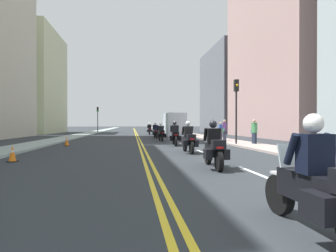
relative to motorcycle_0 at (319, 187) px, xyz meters
name	(u,v)px	position (x,y,z in m)	size (l,w,h in m)	color
ground_plane	(136,133)	(-1.80, 44.37, -0.64)	(264.00, 264.00, 0.00)	#2A2F33
sidewalk_left	(93,132)	(-9.00, 44.37, -0.58)	(2.31, 144.00, 0.12)	#91A39D
sidewalk_right	(176,132)	(5.40, 44.37, -0.58)	(2.31, 144.00, 0.12)	#A7958D
centreline_yellow_inner	(135,132)	(-1.92, 44.37, -0.64)	(0.12, 132.00, 0.01)	yellow
centreline_yellow_outer	(136,132)	(-1.68, 44.37, -0.64)	(0.12, 132.00, 0.01)	yellow
lane_dashes_white	(166,138)	(1.23, 25.37, -0.64)	(0.14, 56.40, 0.01)	silver
building_right_1	(291,6)	(15.27, 25.04, 14.09)	(8.86, 16.34, 29.46)	tan
building_left_2	(31,82)	(-18.53, 42.75, 7.54)	(8.18, 13.60, 16.36)	#BBC399
building_right_2	(234,91)	(15.03, 41.71, 6.53)	(8.36, 14.27, 14.35)	slate
motorcycle_0	(319,187)	(0.00, 0.00, 0.00)	(0.78, 2.16, 1.59)	black
motorcycle_1	(214,149)	(0.28, 5.40, 0.00)	(0.78, 2.18, 1.58)	black
motorcycle_2	(189,140)	(0.43, 10.14, 0.02)	(0.77, 2.16, 1.62)	black
motorcycle_3	(175,136)	(0.48, 14.90, 0.03)	(0.78, 2.24, 1.65)	black
motorcycle_4	(161,133)	(0.08, 19.97, 0.01)	(0.78, 2.12, 1.57)	black
motorcycle_5	(156,132)	(0.02, 24.56, 0.03)	(0.78, 2.21, 1.62)	black
motorcycle_6	(155,131)	(0.40, 29.67, 0.03)	(0.78, 2.13, 1.65)	black
motorcycle_7	(149,130)	(0.00, 34.50, 0.03)	(0.76, 2.14, 1.68)	black
traffic_cone_0	(12,154)	(-6.96, 7.89, -0.33)	(0.33, 0.33, 0.64)	black
traffic_cone_1	(67,141)	(-6.73, 15.63, -0.32)	(0.36, 0.36, 0.64)	black
traffic_light_near	(236,100)	(4.65, 14.44, 2.47)	(0.28, 0.38, 4.49)	black
traffic_light_far	(98,115)	(-8.24, 44.13, 2.40)	(0.28, 0.38, 4.41)	black
pedestrian_0	(225,131)	(4.97, 17.70, 0.30)	(0.42, 0.48, 1.82)	#262837
pedestrian_1	(254,132)	(5.95, 14.47, 0.28)	(0.31, 0.51, 1.78)	#212839
pedestrian_2	(221,132)	(4.93, 18.55, 0.20)	(0.25, 0.49, 1.63)	#2A2732
parked_truck	(174,126)	(2.85, 30.83, 0.63)	(2.20, 6.50, 2.80)	#B1C1C8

